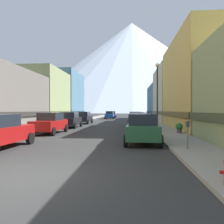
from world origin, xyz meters
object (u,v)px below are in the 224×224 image
(car_left_1, at_px, (50,123))
(car_left_2, at_px, (70,120))
(car_right_2, at_px, (136,119))
(streetlamp_right, at_px, (157,87))
(car_right_3, at_px, (135,117))
(car_driving_0, at_px, (112,114))
(car_driving_1, at_px, (110,115))
(car_right_0, at_px, (143,128))
(car_left_3, at_px, (84,118))
(potted_plant_1, at_px, (179,128))
(car_right_1, at_px, (138,122))
(parking_meter_near, at_px, (188,131))

(car_left_1, height_order, car_left_2, same)
(car_left_1, distance_m, car_right_2, 11.56)
(car_left_2, bearing_deg, streetlamp_right, -31.79)
(car_right_3, bearing_deg, car_driving_0, 103.11)
(car_left_1, relative_size, car_right_2, 0.99)
(car_left_2, distance_m, car_driving_0, 32.72)
(car_driving_1, bearing_deg, car_driving_0, 90.00)
(car_right_2, distance_m, streetlamp_right, 8.81)
(car_right_0, xyz_separation_m, car_right_3, (0.00, 20.60, 0.00))
(car_left_3, relative_size, potted_plant_1, 5.47)
(car_right_1, bearing_deg, streetlamp_right, -44.93)
(car_left_3, height_order, streetlamp_right, streetlamp_right)
(car_right_0, xyz_separation_m, streetlamp_right, (1.55, 5.47, 3.09))
(car_left_2, xyz_separation_m, parking_meter_near, (9.55, -13.89, 0.11))
(car_right_2, bearing_deg, car_right_1, -90.01)
(car_left_2, relative_size, car_right_0, 0.99)
(car_driving_0, bearing_deg, car_right_3, -76.89)
(car_right_1, distance_m, car_driving_1, 30.12)
(car_right_1, bearing_deg, car_driving_0, 98.36)
(car_left_1, xyz_separation_m, car_left_3, (-0.00, 13.75, 0.00))
(car_left_3, bearing_deg, car_right_3, 14.64)
(car_driving_1, distance_m, streetlamp_right, 32.09)
(car_left_2, height_order, car_right_0, same)
(car_right_0, xyz_separation_m, car_right_2, (0.00, 13.57, 0.00))
(car_driving_0, height_order, car_driving_1, same)
(car_right_0, height_order, car_right_3, same)
(streetlamp_right, bearing_deg, car_right_2, 100.82)
(car_left_3, distance_m, car_driving_0, 25.27)
(car_left_3, bearing_deg, car_right_1, -56.76)
(car_right_0, bearing_deg, car_driving_0, 97.03)
(car_left_1, height_order, car_right_3, same)
(car_left_3, bearing_deg, car_driving_0, 85.00)
(car_right_0, xyz_separation_m, car_right_1, (0.00, 7.02, 0.00))
(car_left_1, height_order, car_driving_0, same)
(car_driving_1, bearing_deg, car_left_3, -96.95)
(car_right_0, xyz_separation_m, car_driving_0, (-5.40, 43.79, 0.00))
(car_left_1, distance_m, car_driving_0, 38.99)
(car_left_2, relative_size, potted_plant_1, 5.48)
(streetlamp_right, bearing_deg, car_right_0, -105.83)
(car_left_2, height_order, streetlamp_right, streetlamp_right)
(car_right_3, bearing_deg, parking_meter_near, -85.23)
(car_driving_0, bearing_deg, streetlamp_right, -79.72)
(car_right_3, relative_size, potted_plant_1, 5.54)
(car_left_2, distance_m, parking_meter_near, 16.86)
(car_left_2, distance_m, car_right_1, 8.65)
(car_right_2, height_order, car_driving_0, same)
(car_left_1, relative_size, car_left_2, 1.00)
(car_left_1, height_order, streetlamp_right, streetlamp_right)
(car_left_2, height_order, car_right_3, same)
(car_left_1, distance_m, potted_plant_1, 10.81)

